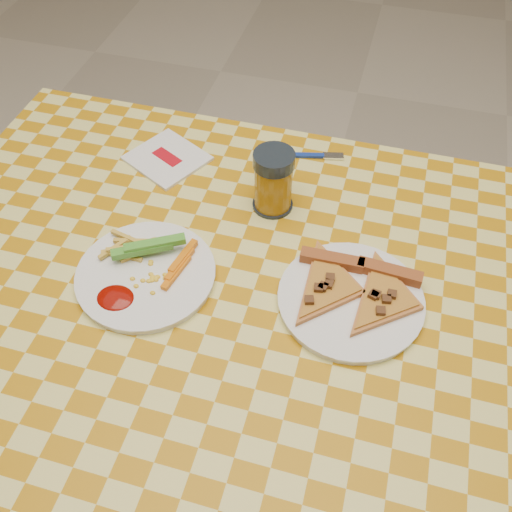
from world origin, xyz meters
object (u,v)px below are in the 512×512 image
object	(u,v)px
table	(254,315)
plate_right	(350,301)
plate_left	(146,275)
drink_glass	(273,182)

from	to	relation	value
table	plate_right	bearing A→B (deg)	5.95
table	plate_left	xyz separation A→B (m)	(-0.18, -0.02, 0.08)
table	plate_left	bearing A→B (deg)	-172.54
table	plate_left	distance (m)	0.20
plate_left	drink_glass	bearing A→B (deg)	54.18
table	drink_glass	size ratio (longest dim) A/B	10.26
plate_left	plate_right	size ratio (longest dim) A/B	0.99
drink_glass	table	bearing A→B (deg)	-84.50
table	drink_glass	xyz separation A→B (m)	(-0.02, 0.20, 0.13)
plate_right	drink_glass	distance (m)	0.27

